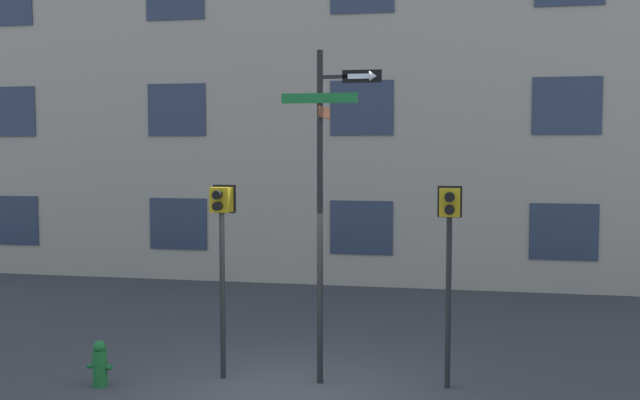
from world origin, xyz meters
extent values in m
plane|color=#38383A|center=(0.00, 0.00, 0.00)|extent=(60.00, 60.00, 0.00)
cube|color=#2D384C|center=(-9.60, 8.18, 1.48)|extent=(1.56, 0.03, 1.34)
cube|color=#2D384C|center=(-4.80, 8.18, 1.48)|extent=(1.56, 0.03, 1.34)
cube|color=#2D384C|center=(0.00, 8.18, 1.48)|extent=(1.56, 0.03, 1.34)
cube|color=#2D384C|center=(4.80, 8.18, 1.48)|extent=(1.56, 0.03, 1.34)
cube|color=#2D384C|center=(-9.60, 8.18, 4.43)|extent=(1.56, 0.03, 1.34)
cube|color=#2D384C|center=(-4.80, 8.18, 4.43)|extent=(1.56, 0.03, 1.34)
cube|color=#2D384C|center=(0.00, 8.18, 4.43)|extent=(1.56, 0.03, 1.34)
cube|color=#2D384C|center=(4.80, 8.18, 4.43)|extent=(1.56, 0.03, 1.34)
cube|color=#2D384C|center=(-9.60, 8.18, 7.38)|extent=(1.56, 0.03, 1.34)
cylinder|color=black|center=(0.36, 0.81, 2.42)|extent=(0.09, 0.09, 4.83)
cube|color=black|center=(0.67, 0.81, 4.45)|extent=(0.60, 0.05, 0.05)
cube|color=#196B2D|center=(0.36, 0.75, 4.15)|extent=(1.10, 0.02, 0.14)
cube|color=brown|center=(0.42, 0.81, 3.95)|extent=(0.02, 0.83, 0.15)
cube|color=black|center=(0.97, 0.79, 4.45)|extent=(0.56, 0.02, 0.18)
cube|color=white|center=(0.93, 0.78, 4.45)|extent=(0.32, 0.01, 0.07)
cone|color=white|center=(1.13, 0.78, 4.45)|extent=(0.10, 0.14, 0.14)
cylinder|color=black|center=(-1.10, 0.76, 1.25)|extent=(0.08, 0.08, 2.50)
cube|color=gold|center=(-1.10, 0.76, 2.68)|extent=(0.29, 0.26, 0.36)
cube|color=black|center=(-1.10, 0.90, 2.68)|extent=(0.35, 0.02, 0.42)
cylinder|color=black|center=(-1.10, 0.57, 2.76)|extent=(0.13, 0.12, 0.13)
cylinder|color=black|center=(-1.10, 0.57, 2.60)|extent=(0.13, 0.12, 0.13)
cylinder|color=#EA4C14|center=(-1.10, 0.63, 2.76)|extent=(0.10, 0.01, 0.10)
cylinder|color=black|center=(2.20, 0.94, 1.24)|extent=(0.08, 0.08, 2.48)
cube|color=gold|center=(2.20, 0.94, 2.67)|extent=(0.29, 0.26, 0.39)
cube|color=black|center=(2.20, 1.08, 2.67)|extent=(0.35, 0.02, 0.45)
cylinder|color=black|center=(2.20, 0.75, 2.76)|extent=(0.14, 0.12, 0.14)
cylinder|color=black|center=(2.20, 0.75, 2.59)|extent=(0.14, 0.12, 0.14)
cylinder|color=orange|center=(2.20, 0.81, 2.76)|extent=(0.11, 0.01, 0.11)
cylinder|color=#196028|center=(-2.73, 0.06, 0.26)|extent=(0.21, 0.21, 0.53)
sphere|color=#196028|center=(-2.73, 0.06, 0.59)|extent=(0.18, 0.18, 0.18)
cylinder|color=#196028|center=(-2.87, 0.06, 0.29)|extent=(0.08, 0.07, 0.07)
cylinder|color=#196028|center=(-2.58, 0.06, 0.29)|extent=(0.08, 0.07, 0.07)
camera|label=1|loc=(2.28, -9.24, 3.43)|focal=40.00mm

